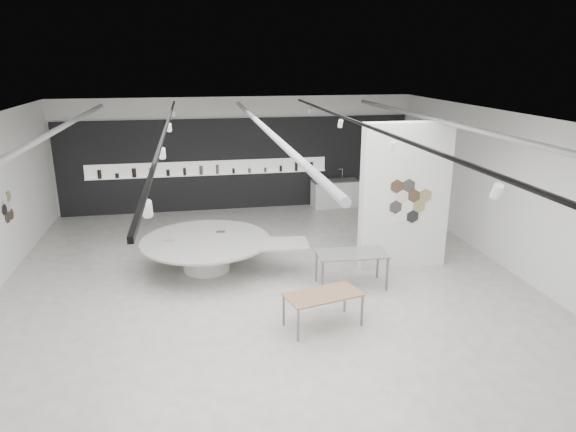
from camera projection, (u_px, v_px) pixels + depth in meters
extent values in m
cube|color=beige|center=(269.00, 294.00, 11.43)|extent=(12.00, 14.00, 0.01)
cube|color=silver|center=(267.00, 121.00, 10.30)|extent=(12.00, 14.00, 0.01)
cube|color=white|center=(238.00, 154.00, 17.45)|extent=(12.00, 0.01, 3.80)
cube|color=white|center=(524.00, 198.00, 11.92)|extent=(0.01, 14.00, 3.80)
cylinder|color=#939396|center=(53.00, 132.00, 10.09)|extent=(0.12, 12.00, 0.12)
cylinder|color=#939396|center=(264.00, 127.00, 10.83)|extent=(0.12, 12.00, 0.12)
cylinder|color=#939396|center=(448.00, 123.00, 11.56)|extent=(0.12, 12.00, 0.12)
cube|color=black|center=(166.00, 129.00, 9.99)|extent=(0.05, 13.00, 0.06)
cylinder|color=white|center=(147.00, 209.00, 5.34)|extent=(0.11, 0.18, 0.21)
cylinder|color=white|center=(162.00, 153.00, 8.44)|extent=(0.11, 0.18, 0.21)
cylinder|color=white|center=(169.00, 128.00, 11.54)|extent=(0.11, 0.18, 0.21)
cylinder|color=white|center=(173.00, 113.00, 14.64)|extent=(0.11, 0.18, 0.21)
cube|color=black|center=(362.00, 124.00, 10.69)|extent=(0.05, 13.00, 0.06)
cylinder|color=white|center=(497.00, 191.00, 6.04)|extent=(0.11, 0.18, 0.21)
cylinder|color=white|center=(392.00, 146.00, 9.14)|extent=(0.11, 0.18, 0.21)
cylinder|color=white|center=(340.00, 124.00, 12.24)|extent=(0.11, 0.18, 0.21)
cylinder|color=white|center=(310.00, 110.00, 15.34)|extent=(0.11, 0.18, 0.21)
cylinder|color=black|center=(8.00, 217.00, 12.33)|extent=(0.03, 0.28, 0.28)
cylinder|color=#4D3726|center=(11.00, 214.00, 12.58)|extent=(0.03, 0.28, 0.28)
cylinder|color=beige|center=(8.00, 207.00, 12.39)|extent=(0.03, 0.28, 0.28)
cylinder|color=black|center=(5.00, 210.00, 12.14)|extent=(0.03, 0.28, 0.28)
cylinder|color=white|center=(5.00, 199.00, 12.20)|extent=(0.03, 0.28, 0.28)
cylinder|color=#928859|center=(8.00, 196.00, 12.44)|extent=(0.03, 0.28, 0.28)
cube|color=black|center=(238.00, 164.00, 17.49)|extent=(11.80, 0.10, 3.10)
cube|color=white|center=(209.00, 168.00, 17.27)|extent=(8.00, 0.06, 0.46)
cube|color=white|center=(209.00, 175.00, 17.28)|extent=(8.00, 0.18, 0.02)
cylinder|color=black|center=(99.00, 174.00, 16.62)|extent=(0.13, 0.13, 0.29)
cylinder|color=black|center=(117.00, 176.00, 16.73)|extent=(0.13, 0.13, 0.15)
cylinder|color=black|center=(134.00, 173.00, 16.80)|extent=(0.14, 0.14, 0.30)
cylinder|color=brown|center=(151.00, 172.00, 16.90)|extent=(0.12, 0.12, 0.29)
cylinder|color=black|center=(168.00, 173.00, 17.01)|extent=(0.12, 0.12, 0.21)
cylinder|color=black|center=(185.00, 172.00, 17.10)|extent=(0.10, 0.10, 0.25)
cylinder|color=brown|center=(201.00, 170.00, 17.18)|extent=(0.12, 0.12, 0.30)
cylinder|color=brown|center=(217.00, 169.00, 17.28)|extent=(0.10, 0.10, 0.31)
cylinder|color=black|center=(234.00, 171.00, 17.39)|extent=(0.09, 0.09, 0.17)
cylinder|color=brown|center=(249.00, 170.00, 17.49)|extent=(0.10, 0.10, 0.16)
cylinder|color=brown|center=(265.00, 170.00, 17.58)|extent=(0.09, 0.09, 0.15)
cylinder|color=black|center=(281.00, 168.00, 17.67)|extent=(0.09, 0.09, 0.21)
cylinder|color=black|center=(296.00, 166.00, 17.75)|extent=(0.11, 0.11, 0.31)
cylinder|color=black|center=(311.00, 166.00, 17.85)|extent=(0.11, 0.11, 0.29)
cube|color=white|center=(405.00, 197.00, 12.45)|extent=(2.20, 0.35, 3.60)
cylinder|color=white|center=(407.00, 207.00, 12.33)|extent=(0.34, 0.03, 0.34)
cylinder|color=#928859|center=(419.00, 206.00, 12.38)|extent=(0.34, 0.03, 0.34)
cylinder|color=black|center=(396.00, 207.00, 12.28)|extent=(0.34, 0.03, 0.34)
cylinder|color=#4D3726|center=(414.00, 196.00, 12.28)|extent=(0.34, 0.03, 0.34)
cylinder|color=beige|center=(402.00, 196.00, 12.23)|extent=(0.34, 0.03, 0.34)
cylinder|color=black|center=(412.00, 216.00, 12.43)|extent=(0.34, 0.03, 0.34)
cylinder|color=white|center=(401.00, 217.00, 12.38)|extent=(0.34, 0.03, 0.34)
cylinder|color=#928859|center=(425.00, 195.00, 12.33)|extent=(0.34, 0.03, 0.34)
cylinder|color=black|center=(409.00, 186.00, 12.18)|extent=(0.34, 0.03, 0.34)
cylinder|color=#4D3726|center=(397.00, 186.00, 12.12)|extent=(0.34, 0.03, 0.34)
cylinder|color=white|center=(206.00, 255.00, 12.61)|extent=(1.23, 1.23, 0.74)
cylinder|color=#A3A29A|center=(206.00, 240.00, 12.49)|extent=(3.41, 3.41, 0.05)
cube|color=#A3A29A|center=(278.00, 244.00, 12.24)|extent=(1.47, 0.99, 0.05)
cube|color=#928859|center=(169.00, 240.00, 12.40)|extent=(0.23, 0.18, 0.01)
cube|color=#4D3726|center=(221.00, 232.00, 13.01)|extent=(0.23, 0.18, 0.01)
cube|color=#8E6649|center=(323.00, 295.00, 9.86)|extent=(1.58, 1.05, 0.03)
cube|color=slate|center=(298.00, 326.00, 9.40)|extent=(0.04, 0.04, 0.65)
cube|color=slate|center=(284.00, 310.00, 9.97)|extent=(0.04, 0.04, 0.65)
cube|color=slate|center=(362.00, 311.00, 9.95)|extent=(0.04, 0.04, 0.65)
cube|color=slate|center=(345.00, 297.00, 10.52)|extent=(0.04, 0.04, 0.65)
cube|color=slate|center=(352.00, 254.00, 11.59)|extent=(1.60, 0.85, 0.03)
cube|color=slate|center=(323.00, 278.00, 11.28)|extent=(0.05, 0.05, 0.77)
cube|color=slate|center=(316.00, 266.00, 11.94)|extent=(0.05, 0.05, 0.77)
cube|color=slate|center=(387.00, 274.00, 11.48)|extent=(0.05, 0.05, 0.77)
cube|color=slate|center=(378.00, 263.00, 12.13)|extent=(0.05, 0.05, 0.77)
cube|color=white|center=(335.00, 194.00, 17.99)|extent=(1.66, 0.73, 0.91)
cube|color=slate|center=(335.00, 181.00, 17.85)|extent=(1.70, 0.77, 0.03)
cylinder|color=silver|center=(342.00, 174.00, 18.01)|extent=(0.03, 0.03, 0.36)
cylinder|color=silver|center=(340.00, 169.00, 17.94)|extent=(0.16, 0.04, 0.02)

